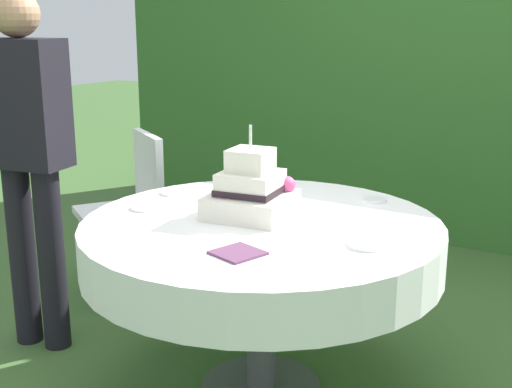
{
  "coord_description": "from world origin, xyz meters",
  "views": [
    {
      "loc": [
        1.28,
        -2.15,
        1.49
      ],
      "look_at": [
        -0.04,
        0.02,
        0.82
      ],
      "focal_mm": 47.45,
      "sensor_mm": 36.0,
      "label": 1
    }
  ],
  "objects_px": {
    "wedding_cake": "(251,192)",
    "serving_plate_near": "(147,207)",
    "napkin_stack": "(238,253)",
    "serving_plate_left": "(375,200)",
    "cake_table": "(261,245)",
    "garden_chair": "(132,199)",
    "serving_plate_far": "(367,245)",
    "serving_plate_right": "(171,193)",
    "standing_person": "(27,149)"
  },
  "relations": [
    {
      "from": "serving_plate_near",
      "to": "napkin_stack",
      "type": "bearing_deg",
      "value": -23.29
    },
    {
      "from": "serving_plate_right",
      "to": "wedding_cake",
      "type": "bearing_deg",
      "value": -12.07
    },
    {
      "from": "wedding_cake",
      "to": "cake_table",
      "type": "bearing_deg",
      "value": -30.63
    },
    {
      "from": "serving_plate_far",
      "to": "serving_plate_left",
      "type": "xyz_separation_m",
      "value": [
        -0.2,
        0.56,
        0.0
      ]
    },
    {
      "from": "garden_chair",
      "to": "standing_person",
      "type": "xyz_separation_m",
      "value": [
        0.02,
        -0.67,
        0.39
      ]
    },
    {
      "from": "standing_person",
      "to": "wedding_cake",
      "type": "bearing_deg",
      "value": 12.94
    },
    {
      "from": "serving_plate_far",
      "to": "standing_person",
      "type": "distance_m",
      "value": 1.56
    },
    {
      "from": "cake_table",
      "to": "serving_plate_near",
      "type": "distance_m",
      "value": 0.51
    },
    {
      "from": "cake_table",
      "to": "serving_plate_far",
      "type": "relative_size",
      "value": 9.74
    },
    {
      "from": "wedding_cake",
      "to": "serving_plate_far",
      "type": "bearing_deg",
      "value": -10.88
    },
    {
      "from": "cake_table",
      "to": "garden_chair",
      "type": "relative_size",
      "value": 1.57
    },
    {
      "from": "cake_table",
      "to": "serving_plate_left",
      "type": "xyz_separation_m",
      "value": [
        0.26,
        0.5,
        0.1
      ]
    },
    {
      "from": "cake_table",
      "to": "serving_plate_far",
      "type": "xyz_separation_m",
      "value": [
        0.46,
        -0.06,
        0.1
      ]
    },
    {
      "from": "serving_plate_near",
      "to": "serving_plate_left",
      "type": "xyz_separation_m",
      "value": [
        0.76,
        0.6,
        0.0
      ]
    },
    {
      "from": "serving_plate_near",
      "to": "garden_chair",
      "type": "relative_size",
      "value": 0.15
    },
    {
      "from": "serving_plate_far",
      "to": "serving_plate_right",
      "type": "relative_size",
      "value": 1.43
    },
    {
      "from": "wedding_cake",
      "to": "napkin_stack",
      "type": "bearing_deg",
      "value": -64.04
    },
    {
      "from": "wedding_cake",
      "to": "serving_plate_right",
      "type": "bearing_deg",
      "value": 167.93
    },
    {
      "from": "serving_plate_left",
      "to": "serving_plate_right",
      "type": "distance_m",
      "value": 0.9
    },
    {
      "from": "serving_plate_left",
      "to": "standing_person",
      "type": "distance_m",
      "value": 1.53
    },
    {
      "from": "wedding_cake",
      "to": "serving_plate_near",
      "type": "relative_size",
      "value": 2.71
    },
    {
      "from": "serving_plate_far",
      "to": "standing_person",
      "type": "xyz_separation_m",
      "value": [
        -1.54,
        -0.13,
        0.2
      ]
    },
    {
      "from": "wedding_cake",
      "to": "serving_plate_left",
      "type": "relative_size",
      "value": 3.53
    },
    {
      "from": "serving_plate_right",
      "to": "standing_person",
      "type": "height_order",
      "value": "standing_person"
    },
    {
      "from": "wedding_cake",
      "to": "standing_person",
      "type": "relative_size",
      "value": 0.23
    },
    {
      "from": "napkin_stack",
      "to": "garden_chair",
      "type": "distance_m",
      "value": 1.5
    },
    {
      "from": "serving_plate_near",
      "to": "serving_plate_left",
      "type": "relative_size",
      "value": 1.3
    },
    {
      "from": "serving_plate_near",
      "to": "serving_plate_right",
      "type": "bearing_deg",
      "value": 104.38
    },
    {
      "from": "serving_plate_near",
      "to": "serving_plate_right",
      "type": "height_order",
      "value": "same"
    },
    {
      "from": "serving_plate_left",
      "to": "standing_person",
      "type": "relative_size",
      "value": 0.06
    },
    {
      "from": "napkin_stack",
      "to": "garden_chair",
      "type": "bearing_deg",
      "value": 145.46
    },
    {
      "from": "serving_plate_far",
      "to": "serving_plate_left",
      "type": "relative_size",
      "value": 1.39
    },
    {
      "from": "cake_table",
      "to": "wedding_cake",
      "type": "height_order",
      "value": "wedding_cake"
    },
    {
      "from": "serving_plate_right",
      "to": "standing_person",
      "type": "bearing_deg",
      "value": -147.36
    },
    {
      "from": "serving_plate_far",
      "to": "serving_plate_right",
      "type": "distance_m",
      "value": 1.04
    },
    {
      "from": "serving_plate_left",
      "to": "garden_chair",
      "type": "xyz_separation_m",
      "value": [
        -1.36,
        -0.02,
        -0.19
      ]
    },
    {
      "from": "serving_plate_near",
      "to": "serving_plate_far",
      "type": "relative_size",
      "value": 0.94
    },
    {
      "from": "serving_plate_left",
      "to": "napkin_stack",
      "type": "bearing_deg",
      "value": -99.31
    },
    {
      "from": "cake_table",
      "to": "wedding_cake",
      "type": "xyz_separation_m",
      "value": [
        -0.07,
        0.04,
        0.19
      ]
    },
    {
      "from": "serving_plate_near",
      "to": "garden_chair",
      "type": "height_order",
      "value": "garden_chair"
    },
    {
      "from": "serving_plate_near",
      "to": "napkin_stack",
      "type": "xyz_separation_m",
      "value": [
        0.62,
        -0.27,
        -0.0
      ]
    },
    {
      "from": "serving_plate_near",
      "to": "napkin_stack",
      "type": "distance_m",
      "value": 0.67
    },
    {
      "from": "garden_chair",
      "to": "standing_person",
      "type": "height_order",
      "value": "standing_person"
    },
    {
      "from": "napkin_stack",
      "to": "standing_person",
      "type": "xyz_separation_m",
      "value": [
        -1.2,
        0.17,
        0.2
      ]
    },
    {
      "from": "serving_plate_left",
      "to": "serving_plate_right",
      "type": "bearing_deg",
      "value": -156.54
    },
    {
      "from": "serving_plate_left",
      "to": "cake_table",
      "type": "bearing_deg",
      "value": -117.76
    },
    {
      "from": "serving_plate_far",
      "to": "napkin_stack",
      "type": "height_order",
      "value": "serving_plate_far"
    },
    {
      "from": "cake_table",
      "to": "serving_plate_left",
      "type": "bearing_deg",
      "value": 62.24
    },
    {
      "from": "serving_plate_far",
      "to": "napkin_stack",
      "type": "distance_m",
      "value": 0.45
    },
    {
      "from": "serving_plate_left",
      "to": "napkin_stack",
      "type": "relative_size",
      "value": 0.69
    }
  ]
}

